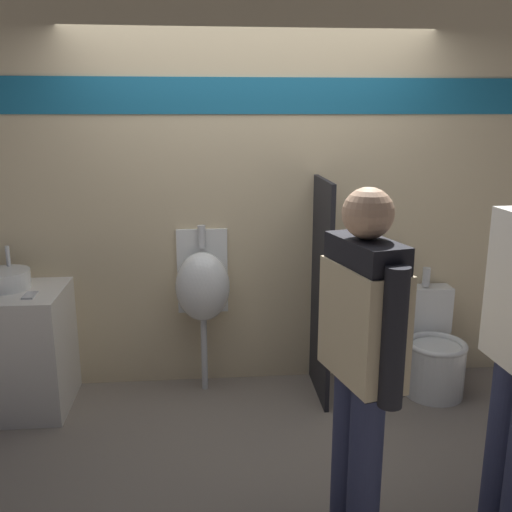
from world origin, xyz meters
name	(u,v)px	position (x,y,z in m)	size (l,w,h in m)	color
ground_plane	(258,415)	(0.00, 0.00, 0.00)	(16.00, 16.00, 0.00)	#70665B
display_wall	(251,199)	(0.00, 0.60, 1.36)	(4.37, 0.07, 2.70)	beige
sink_counter	(1,351)	(-1.70, 0.26, 0.41)	(0.87, 0.61, 0.83)	silver
sink_basin	(4,279)	(-1.65, 0.33, 0.89)	(0.33, 0.33, 0.26)	silver
cell_phone	(30,295)	(-1.44, 0.14, 0.83)	(0.07, 0.14, 0.01)	#B7B7BC
divider_near_counter	(321,291)	(0.46, 0.28, 0.77)	(0.03, 0.58, 1.53)	black
urinal_near_counter	(203,286)	(-0.35, 0.43, 0.78)	(0.38, 0.30, 1.19)	silver
toilet	(432,352)	(1.27, 0.26, 0.29)	(0.42, 0.58, 0.86)	silver
person_in_vest	(362,346)	(0.35, -1.13, 0.96)	(0.31, 0.57, 1.66)	#282D4C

